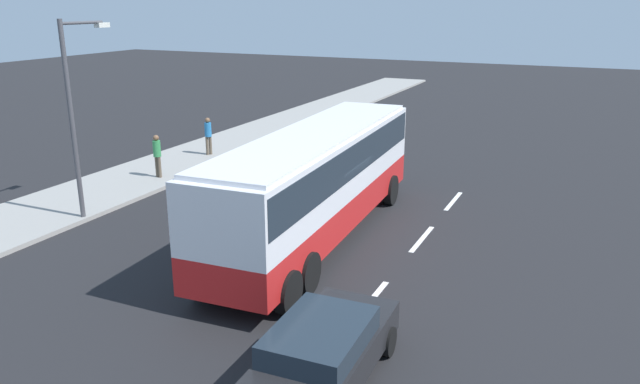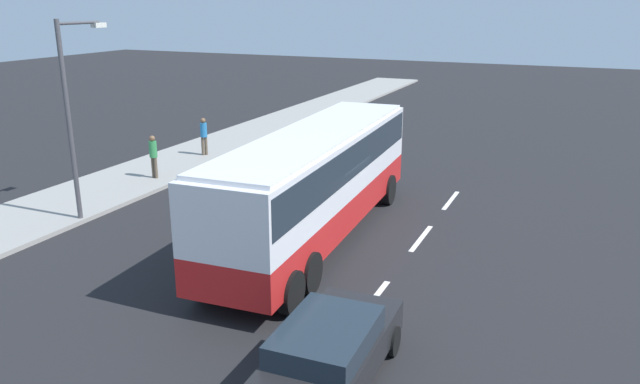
# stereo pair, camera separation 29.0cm
# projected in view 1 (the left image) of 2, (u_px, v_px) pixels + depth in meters

# --- Properties ---
(ground_plane) EXTENTS (120.00, 120.00, 0.00)m
(ground_plane) POSITION_uv_depth(u_px,v_px,m) (324.00, 237.00, 19.64)
(ground_plane) COLOR black
(sidewalk_curb) EXTENTS (80.00, 4.00, 0.15)m
(sidewalk_curb) POSITION_uv_depth(u_px,v_px,m) (91.00, 195.00, 23.61)
(sidewalk_curb) COLOR gray
(sidewalk_curb) RESTS_ON ground_plane
(lane_centreline) EXTENTS (23.36, 0.16, 0.01)m
(lane_centreline) POSITION_uv_depth(u_px,v_px,m) (358.00, 316.00, 14.67)
(lane_centreline) COLOR white
(lane_centreline) RESTS_ON ground_plane
(coach_bus) EXTENTS (11.90, 3.18, 3.48)m
(coach_bus) POSITION_uv_depth(u_px,v_px,m) (317.00, 174.00, 18.77)
(coach_bus) COLOR red
(coach_bus) RESTS_ON ground_plane
(car_black_sedan) EXTENTS (4.30, 2.00, 1.42)m
(car_black_sedan) POSITION_uv_depth(u_px,v_px,m) (324.00, 351.00, 11.82)
(car_black_sedan) COLOR black
(car_black_sedan) RESTS_ON ground_plane
(pedestrian_near_curb) EXTENTS (0.32, 0.32, 1.79)m
(pedestrian_near_curb) POSITION_uv_depth(u_px,v_px,m) (208.00, 133.00, 29.22)
(pedestrian_near_curb) COLOR brown
(pedestrian_near_curb) RESTS_ON sidewalk_curb
(pedestrian_at_crossing) EXTENTS (0.32, 0.32, 1.79)m
(pedestrian_at_crossing) POSITION_uv_depth(u_px,v_px,m) (157.00, 153.00, 25.44)
(pedestrian_at_crossing) COLOR brown
(pedestrian_at_crossing) RESTS_ON sidewalk_curb
(street_lamp) EXTENTS (2.11, 0.24, 6.54)m
(street_lamp) POSITION_uv_depth(u_px,v_px,m) (76.00, 104.00, 20.11)
(street_lamp) COLOR #47474C
(street_lamp) RESTS_ON sidewalk_curb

